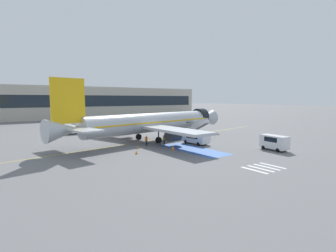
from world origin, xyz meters
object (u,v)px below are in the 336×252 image
(service_van_1, at_px, (196,138))
(traffic_cone_2, at_px, (173,148))
(service_van_0, at_px, (274,142))
(ground_crew_1, at_px, (146,140))
(traffic_cone_0, at_px, (136,152))
(fuel_tanker, at_px, (83,126))
(traffic_cone_1, at_px, (138,147))
(terminal_building, at_px, (84,102))
(ground_crew_0, at_px, (164,139))
(airliner, at_px, (151,123))
(boarding_stairs_forward, at_px, (198,133))

(service_van_1, height_order, traffic_cone_2, service_van_1)
(service_van_0, bearing_deg, traffic_cone_2, 149.03)
(ground_crew_1, xyz_separation_m, traffic_cone_0, (-4.83, -5.19, -0.79))
(fuel_tanker, bearing_deg, traffic_cone_0, 179.91)
(traffic_cone_1, bearing_deg, service_van_1, -11.79)
(traffic_cone_2, height_order, terminal_building, terminal_building)
(service_van_0, distance_m, traffic_cone_2, 16.18)
(fuel_tanker, height_order, ground_crew_1, fuel_tanker)
(fuel_tanker, height_order, traffic_cone_1, fuel_tanker)
(ground_crew_1, height_order, traffic_cone_2, ground_crew_1)
(traffic_cone_1, bearing_deg, ground_crew_0, 7.07)
(airliner, xyz_separation_m, ground_crew_1, (-3.64, -4.10, -2.53))
(airliner, relative_size, traffic_cone_0, 80.46)
(traffic_cone_1, relative_size, terminal_building, 0.00)
(service_van_1, xyz_separation_m, ground_crew_0, (-4.92, 2.94, -0.15))
(airliner, distance_m, traffic_cone_1, 9.08)
(service_van_0, height_order, traffic_cone_2, service_van_0)
(ground_crew_0, bearing_deg, traffic_cone_1, -155.05)
(fuel_tanker, xyz_separation_m, terminal_building, (16.86, 50.78, 4.93))
(traffic_cone_1, bearing_deg, boarding_stairs_forward, 10.06)
(boarding_stairs_forward, distance_m, service_van_0, 16.73)
(traffic_cone_0, height_order, traffic_cone_1, traffic_cone_0)
(fuel_tanker, relative_size, ground_crew_0, 6.00)
(fuel_tanker, bearing_deg, traffic_cone_1, -175.24)
(traffic_cone_0, xyz_separation_m, traffic_cone_2, (6.32, -0.62, 0.09))
(airliner, distance_m, boarding_stairs_forward, 10.39)
(service_van_1, distance_m, ground_crew_1, 8.95)
(boarding_stairs_forward, relative_size, ground_crew_0, 3.22)
(fuel_tanker, bearing_deg, traffic_cone_2, -167.69)
(fuel_tanker, height_order, service_van_1, fuel_tanker)
(ground_crew_0, relative_size, traffic_cone_0, 3.41)
(service_van_1, xyz_separation_m, traffic_cone_1, (-10.68, 2.23, -0.89))
(boarding_stairs_forward, height_order, traffic_cone_2, boarding_stairs_forward)
(boarding_stairs_forward, bearing_deg, service_van_0, -95.38)
(boarding_stairs_forward, relative_size, traffic_cone_1, 11.78)
(boarding_stairs_forward, xyz_separation_m, ground_crew_0, (-10.12, -2.10, -0.03))
(ground_crew_0, bearing_deg, ground_crew_1, -177.79)
(fuel_tanker, relative_size, traffic_cone_1, 21.96)
(traffic_cone_2, xyz_separation_m, terminal_building, (11.66, 79.85, 6.26))
(boarding_stairs_forward, height_order, traffic_cone_1, boarding_stairs_forward)
(traffic_cone_0, bearing_deg, traffic_cone_1, 57.96)
(fuel_tanker, distance_m, traffic_cone_0, 28.50)
(fuel_tanker, relative_size, terminal_building, 0.09)
(boarding_stairs_forward, relative_size, terminal_building, 0.05)
(fuel_tanker, xyz_separation_m, ground_crew_0, (6.88, -24.14, -0.69))
(boarding_stairs_forward, bearing_deg, traffic_cone_2, -158.49)
(airliner, distance_m, service_van_0, 22.45)
(airliner, bearing_deg, service_van_1, 20.03)
(service_van_1, relative_size, traffic_cone_2, 7.71)
(fuel_tanker, distance_m, traffic_cone_2, 29.56)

